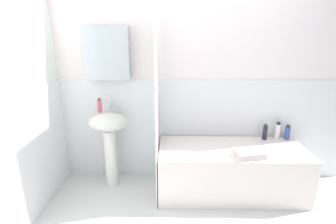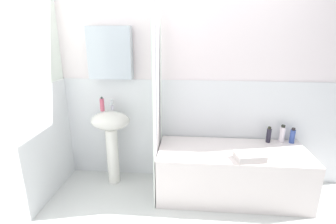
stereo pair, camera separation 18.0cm
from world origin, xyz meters
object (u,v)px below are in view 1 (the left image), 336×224
at_px(soap_dispenser, 99,106).
at_px(shampoo_bottle, 278,131).
at_px(lotion_bottle, 287,133).
at_px(bathtub, 230,170).
at_px(conditioner_bottle, 265,132).
at_px(towel_folded, 250,154).
at_px(sink, 109,133).

height_order(soap_dispenser, shampoo_bottle, soap_dispenser).
bearing_deg(shampoo_bottle, lotion_bottle, -9.76).
xyz_separation_m(soap_dispenser, lotion_bottle, (2.12, 0.07, -0.33)).
bearing_deg(bathtub, lotion_bottle, 20.22).
height_order(soap_dispenser, bathtub, soap_dispenser).
distance_m(shampoo_bottle, conditioner_bottle, 0.16).
height_order(lotion_bottle, shampoo_bottle, shampoo_bottle).
relative_size(lotion_bottle, towel_folded, 0.64).
xyz_separation_m(sink, lotion_bottle, (2.02, 0.12, -0.02)).
bearing_deg(sink, soap_dispenser, 157.06).
xyz_separation_m(shampoo_bottle, conditioner_bottle, (-0.15, -0.03, -0.01)).
bearing_deg(lotion_bottle, sink, -176.74).
distance_m(lotion_bottle, towel_folded, 0.71).
bearing_deg(towel_folded, soap_dispenser, 166.60).
bearing_deg(sink, towel_folded, -12.75).
xyz_separation_m(sink, shampoo_bottle, (1.92, 0.13, -0.01)).
height_order(sink, lotion_bottle, sink).
xyz_separation_m(bathtub, shampoo_bottle, (0.57, 0.27, 0.36)).
xyz_separation_m(sink, conditioner_bottle, (1.76, 0.11, -0.02)).
relative_size(sink, lotion_bottle, 4.96).
xyz_separation_m(lotion_bottle, towel_folded, (-0.55, -0.45, -0.05)).
height_order(lotion_bottle, conditioner_bottle, conditioner_bottle).
bearing_deg(bathtub, conditioner_bottle, 29.98).
distance_m(bathtub, conditioner_bottle, 0.60).
bearing_deg(shampoo_bottle, bathtub, -154.93).
height_order(shampoo_bottle, towel_folded, shampoo_bottle).
relative_size(soap_dispenser, shampoo_bottle, 0.83).
bearing_deg(shampoo_bottle, sink, -176.03).
bearing_deg(towel_folded, shampoo_bottle, 46.21).
xyz_separation_m(sink, bathtub, (1.34, -0.13, -0.37)).
bearing_deg(bathtub, sink, 174.27).
relative_size(sink, shampoo_bottle, 4.36).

